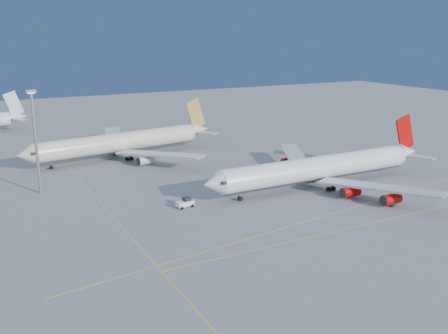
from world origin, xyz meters
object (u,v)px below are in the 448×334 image
airliner_etihad (124,142)px  light_mast (35,134)px  airliner_virgin (323,168)px  pushback_tug (185,203)px

airliner_etihad → light_mast: bearing=-147.4°
airliner_virgin → light_mast: light_mast is taller
light_mast → airliner_etihad: bearing=41.7°
pushback_tug → light_mast: size_ratio=0.16×
airliner_etihad → pushback_tug: size_ratio=15.61×
light_mast → airliner_virgin: bearing=-23.3°
airliner_virgin → pushback_tug: airliner_virgin is taller
light_mast → pushback_tug: bearing=-43.6°
airliner_etihad → pushback_tug: airliner_etihad is taller
pushback_tug → light_mast: 42.38m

